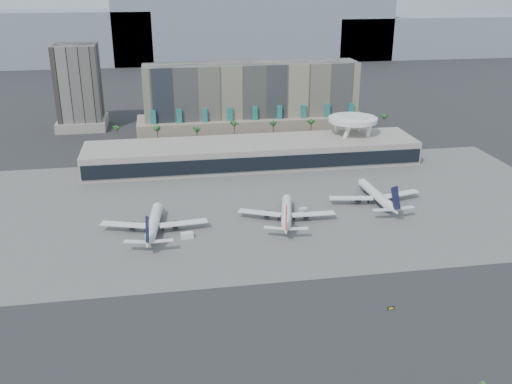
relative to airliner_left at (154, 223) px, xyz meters
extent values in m
plane|color=#232326|center=(50.52, -35.36, -3.72)|extent=(900.00, 900.00, 0.00)
cube|color=#5B5B59|center=(50.52, 19.64, -3.69)|extent=(260.00, 130.00, 0.06)
cube|color=gray|center=(-129.48, 434.64, 23.78)|extent=(260.00, 60.00, 55.00)
cube|color=gray|center=(110.52, 434.64, 31.28)|extent=(300.00, 60.00, 70.00)
cube|color=gray|center=(310.52, 434.64, 18.78)|extent=(220.00, 60.00, 45.00)
cube|color=gray|center=(60.52, 139.64, 17.28)|extent=(130.00, 22.00, 42.00)
cube|color=tan|center=(60.52, 137.64, 1.28)|extent=(140.00, 30.00, 10.00)
cube|color=#227770|center=(0.52, 127.64, 5.28)|extent=(3.00, 2.00, 18.00)
cube|color=#227770|center=(15.52, 127.64, 5.28)|extent=(3.00, 2.00, 18.00)
cube|color=#227770|center=(30.52, 127.64, 5.28)|extent=(3.00, 2.00, 18.00)
cube|color=#227770|center=(45.52, 127.64, 5.28)|extent=(3.00, 2.00, 18.00)
cube|color=#227770|center=(60.52, 127.64, 5.28)|extent=(3.00, 2.00, 18.00)
cube|color=#227770|center=(75.52, 127.64, 5.28)|extent=(3.00, 2.00, 18.00)
cube|color=#227770|center=(90.52, 127.64, 5.28)|extent=(3.00, 2.00, 18.00)
cube|color=#227770|center=(105.52, 127.64, 5.28)|extent=(3.00, 2.00, 18.00)
cube|color=#227770|center=(120.52, 127.64, 5.28)|extent=(3.00, 2.00, 18.00)
cube|color=black|center=(-44.48, 164.64, 22.28)|extent=(26.00, 26.00, 52.00)
cube|color=#ABA496|center=(-44.48, 164.64, -0.72)|extent=(30.00, 30.00, 6.00)
cube|color=#ABA496|center=(50.52, 74.64, 2.28)|extent=(170.00, 32.00, 12.00)
cube|color=black|center=(50.52, 58.44, 1.78)|extent=(168.00, 0.60, 7.00)
cube|color=black|center=(50.52, 74.64, 9.53)|extent=(170.00, 12.00, 2.50)
cylinder|color=white|center=(111.89, 87.00, 7.28)|extent=(6.98, 6.99, 21.89)
cylinder|color=white|center=(99.16, 87.00, 7.28)|extent=(6.98, 6.99, 21.89)
cylinder|color=white|center=(99.16, 74.28, 7.28)|extent=(6.98, 6.99, 21.89)
cylinder|color=white|center=(111.89, 74.28, 7.28)|extent=(6.98, 6.99, 21.89)
cylinder|color=white|center=(105.52, 80.64, 16.28)|extent=(26.00, 26.00, 2.20)
cylinder|color=white|center=(105.52, 80.64, 17.58)|extent=(16.00, 16.00, 1.20)
cylinder|color=brown|center=(-19.48, 109.64, 2.28)|extent=(0.70, 0.70, 12.00)
sphere|color=#1F4E22|center=(-19.48, 109.64, 7.98)|extent=(2.80, 2.80, 2.80)
cylinder|color=brown|center=(2.52, 109.64, 2.28)|extent=(0.70, 0.70, 12.00)
sphere|color=#1F4E22|center=(2.52, 109.64, 7.98)|extent=(2.80, 2.80, 2.80)
cylinder|color=brown|center=(24.52, 109.64, 2.28)|extent=(0.70, 0.70, 12.00)
sphere|color=#1F4E22|center=(24.52, 109.64, 7.98)|extent=(2.80, 2.80, 2.80)
cylinder|color=brown|center=(45.52, 109.64, 2.28)|extent=(0.70, 0.70, 12.00)
sphere|color=#1F4E22|center=(45.52, 109.64, 7.98)|extent=(2.80, 2.80, 2.80)
cylinder|color=brown|center=(68.52, 109.64, 2.28)|extent=(0.70, 0.70, 12.00)
sphere|color=#1F4E22|center=(68.52, 109.64, 7.98)|extent=(2.80, 2.80, 2.80)
cylinder|color=brown|center=(90.52, 109.64, 2.28)|extent=(0.70, 0.70, 12.00)
sphere|color=#1F4E22|center=(90.52, 109.64, 7.98)|extent=(2.80, 2.80, 2.80)
cylinder|color=brown|center=(112.52, 109.64, 2.28)|extent=(0.70, 0.70, 12.00)
sphere|color=#1F4E22|center=(112.52, 109.64, 7.98)|extent=(2.80, 2.80, 2.80)
cylinder|color=brown|center=(135.52, 109.64, 2.28)|extent=(0.70, 0.70, 12.00)
sphere|color=#1F4E22|center=(135.52, 109.64, 7.98)|extent=(2.80, 2.80, 2.80)
cylinder|color=white|center=(0.19, 1.82, -0.02)|extent=(6.99, 28.26, 4.10)
cylinder|color=black|center=(0.19, 1.82, -0.18)|extent=(6.85, 27.70, 4.02)
cone|color=white|center=(1.86, 17.78, -0.02)|extent=(4.56, 5.02, 4.10)
cone|color=white|center=(-1.69, -16.18, 0.28)|extent=(5.04, 9.61, 4.10)
cube|color=white|center=(-11.14, 1.97, -0.64)|extent=(18.83, 9.60, 0.36)
cube|color=white|center=(11.31, -0.37, -0.64)|extent=(18.80, 6.02, 0.36)
cylinder|color=black|center=(-8.03, 2.16, -1.66)|extent=(2.67, 4.32, 2.26)
cylinder|color=black|center=(8.30, 0.46, -1.66)|extent=(2.67, 4.32, 2.26)
cube|color=black|center=(-1.85, -17.71, 5.62)|extent=(1.48, 9.32, 10.80)
cube|color=white|center=(-6.39, -16.72, 0.80)|extent=(8.51, 4.17, 0.26)
cube|color=white|center=(2.79, -17.68, 0.80)|extent=(8.28, 2.55, 0.26)
cylinder|color=black|center=(1.32, 12.68, -2.90)|extent=(0.51, 0.51, 1.64)
cylinder|color=black|center=(-3.18, 1.14, -2.90)|extent=(0.72, 0.72, 1.64)
cylinder|color=black|center=(3.35, 0.46, -2.90)|extent=(0.72, 0.72, 1.64)
cylinder|color=white|center=(52.85, 3.56, -0.20)|extent=(9.80, 26.80, 3.90)
cylinder|color=black|center=(52.85, 3.56, -0.35)|extent=(9.61, 26.27, 3.82)
cone|color=white|center=(56.29, 18.42, -0.20)|extent=(4.79, 5.16, 3.90)
cone|color=white|center=(48.97, -13.21, 0.09)|extent=(5.78, 9.43, 3.90)
cube|color=white|center=(42.17, 5.03, -0.79)|extent=(17.56, 10.97, 0.34)
cube|color=white|center=(63.08, 0.19, -0.79)|extent=(17.63, 4.22, 0.34)
cylinder|color=black|center=(45.13, 4.84, -1.77)|extent=(2.97, 4.29, 2.15)
cylinder|color=black|center=(60.34, 1.32, -1.77)|extent=(2.97, 4.29, 2.15)
cube|color=red|center=(48.64, -14.63, 5.16)|extent=(2.47, 8.74, 10.27)
cube|color=white|center=(44.47, -13.17, 0.58)|extent=(8.05, 4.80, 0.24)
cube|color=white|center=(53.02, -15.15, 0.58)|extent=(7.96, 2.82, 0.24)
cylinder|color=black|center=(55.19, 13.67, -2.94)|extent=(0.49, 0.49, 1.56)
cylinder|color=black|center=(49.59, 3.31, -2.94)|extent=(0.68, 0.68, 1.56)
cylinder|color=black|center=(55.67, 1.90, -2.94)|extent=(0.68, 0.68, 1.56)
cylinder|color=white|center=(94.54, 15.23, -0.03)|extent=(5.38, 28.12, 4.10)
cylinder|color=black|center=(94.54, 15.23, -0.18)|extent=(5.27, 27.56, 4.02)
cone|color=white|center=(93.81, 31.25, -0.03)|extent=(4.31, 4.80, 4.10)
cone|color=white|center=(95.37, -2.83, 0.28)|extent=(4.52, 9.40, 4.10)
cube|color=white|center=(83.32, 13.69, -0.64)|extent=(18.87, 7.05, 0.36)
cube|color=white|center=(105.85, 14.72, -0.64)|extent=(18.89, 8.63, 0.36)
cylinder|color=black|center=(86.37, 14.34, -1.67)|extent=(2.44, 4.20, 2.26)
cylinder|color=black|center=(102.76, 15.09, -1.67)|extent=(2.44, 4.20, 2.26)
cube|color=black|center=(95.44, -4.37, 5.61)|extent=(0.94, 9.32, 10.79)
cube|color=white|center=(90.81, -4.07, 0.79)|extent=(8.38, 3.01, 0.26)
cube|color=white|center=(100.02, -3.65, 0.79)|extent=(8.48, 3.73, 0.26)
cylinder|color=black|center=(94.04, 26.13, -2.90)|extent=(0.51, 0.51, 1.64)
cylinder|color=black|center=(91.31, 14.06, -2.90)|extent=(0.72, 0.72, 1.64)
cylinder|color=black|center=(97.86, 14.36, -2.90)|extent=(0.72, 0.72, 1.64)
cube|color=white|center=(12.19, -7.57, -2.59)|extent=(4.89, 2.94, 2.25)
cube|color=silver|center=(61.10, 9.33, -2.81)|extent=(3.92, 2.84, 1.81)
cube|color=black|center=(69.27, -66.17, -3.24)|extent=(2.13, 0.64, 0.96)
cube|color=gold|center=(69.27, -66.34, -3.24)|extent=(1.52, 0.31, 0.58)
cylinder|color=black|center=(68.50, -66.17, -3.43)|extent=(0.12, 0.12, 0.58)
cylinder|color=black|center=(70.04, -66.17, -3.43)|extent=(0.12, 0.12, 0.58)
camera|label=1|loc=(5.72, -202.45, 90.43)|focal=40.00mm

